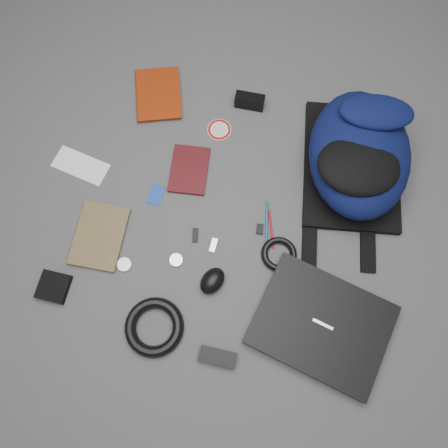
% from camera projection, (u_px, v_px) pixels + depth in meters
% --- Properties ---
extents(ground, '(4.00, 4.00, 0.00)m').
position_uv_depth(ground, '(224.00, 226.00, 1.50)').
color(ground, '#4F4F51').
rests_on(ground, ground).
extents(backpack, '(0.43, 0.57, 0.22)m').
position_uv_depth(backpack, '(359.00, 154.00, 1.46)').
color(backpack, black).
rests_on(backpack, ground).
extents(laptop, '(0.47, 0.40, 0.04)m').
position_uv_depth(laptop, '(322.00, 325.00, 1.38)').
color(laptop, black).
rests_on(laptop, ground).
extents(textbook_red, '(0.23, 0.26, 0.02)m').
position_uv_depth(textbook_red, '(136.00, 96.00, 1.64)').
color(textbook_red, maroon).
rests_on(textbook_red, ground).
extents(comic_book, '(0.17, 0.23, 0.02)m').
position_uv_depth(comic_book, '(76.00, 232.00, 1.48)').
color(comic_book, gold).
rests_on(comic_book, ground).
extents(envelope, '(0.21, 0.13, 0.00)m').
position_uv_depth(envelope, '(81.00, 166.00, 1.56)').
color(envelope, white).
rests_on(envelope, ground).
extents(dvd_case, '(0.15, 0.20, 0.01)m').
position_uv_depth(dvd_case, '(189.00, 170.00, 1.55)').
color(dvd_case, '#3A0B0D').
rests_on(dvd_case, ground).
extents(compact_camera, '(0.11, 0.04, 0.06)m').
position_uv_depth(compact_camera, '(250.00, 101.00, 1.61)').
color(compact_camera, black).
rests_on(compact_camera, ground).
extents(sticker_disc, '(0.10, 0.10, 0.00)m').
position_uv_depth(sticker_disc, '(219.00, 130.00, 1.61)').
color(sticker_disc, silver).
rests_on(sticker_disc, ground).
extents(pen_teal, '(0.04, 0.16, 0.01)m').
position_uv_depth(pen_teal, '(267.00, 223.00, 1.50)').
color(pen_teal, '#0D5D77').
rests_on(pen_teal, ground).
extents(pen_red, '(0.05, 0.13, 0.01)m').
position_uv_depth(pen_red, '(271.00, 229.00, 1.49)').
color(pen_red, '#A90D16').
rests_on(pen_red, ground).
extents(id_badge, '(0.06, 0.08, 0.00)m').
position_uv_depth(id_badge, '(156.00, 195.00, 1.53)').
color(id_badge, '#1642AB').
rests_on(id_badge, ground).
extents(usb_black, '(0.03, 0.05, 0.01)m').
position_uv_depth(usb_black, '(195.00, 235.00, 1.48)').
color(usb_black, black).
rests_on(usb_black, ground).
extents(usb_silver, '(0.02, 0.05, 0.01)m').
position_uv_depth(usb_silver, '(213.00, 245.00, 1.47)').
color(usb_silver, silver).
rests_on(usb_silver, ground).
extents(key_fob, '(0.03, 0.04, 0.01)m').
position_uv_depth(key_fob, '(260.00, 229.00, 1.49)').
color(key_fob, black).
rests_on(key_fob, ground).
extents(mouse, '(0.10, 0.12, 0.05)m').
position_uv_depth(mouse, '(212.00, 281.00, 1.42)').
color(mouse, black).
rests_on(mouse, ground).
extents(headphone_left, '(0.06, 0.06, 0.01)m').
position_uv_depth(headphone_left, '(124.00, 265.00, 1.45)').
color(headphone_left, silver).
rests_on(headphone_left, ground).
extents(headphone_right, '(0.05, 0.05, 0.01)m').
position_uv_depth(headphone_right, '(176.00, 260.00, 1.46)').
color(headphone_right, silver).
rests_on(headphone_right, ground).
extents(cable_coil, '(0.12, 0.12, 0.02)m').
position_uv_depth(cable_coil, '(279.00, 254.00, 1.46)').
color(cable_coil, black).
rests_on(cable_coil, ground).
extents(power_brick, '(0.12, 0.05, 0.03)m').
position_uv_depth(power_brick, '(218.00, 357.00, 1.36)').
color(power_brick, black).
rests_on(power_brick, ground).
extents(power_cord_coil, '(0.22, 0.22, 0.04)m').
position_uv_depth(power_cord_coil, '(154.00, 327.00, 1.38)').
color(power_cord_coil, black).
rests_on(power_cord_coil, ground).
extents(pouch, '(0.10, 0.10, 0.02)m').
position_uv_depth(pouch, '(54.00, 287.00, 1.42)').
color(pouch, black).
rests_on(pouch, ground).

